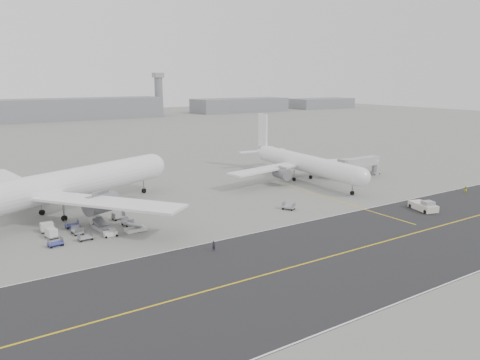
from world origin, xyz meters
TOP-DOWN VIEW (x-y plane):
  - ground at (0.00, 0.00)m, footprint 700.00×700.00m
  - taxiway at (5.02, -17.98)m, footprint 220.00×59.00m
  - horizon_buildings at (30.00, 260.00)m, footprint 520.00×28.00m
  - control_tower at (100.00, 265.00)m, footprint 7.00×7.00m
  - airliner_a at (-26.14, 27.30)m, footprint 58.46×57.19m
  - airliner_b at (38.23, 27.14)m, footprint 47.59×48.24m
  - pushback_tug at (39.63, -9.66)m, footprint 4.49×8.22m
  - jet_bridge at (54.18, 21.73)m, footprint 14.85×2.99m
  - gse_cluster at (-22.71, 14.55)m, footprint 22.02×17.50m
  - stray_dolly at (16.43, 6.36)m, footprint 2.59×3.04m
  - ground_crew_a at (-8.88, -6.02)m, footprint 0.64×0.45m
  - ground_crew_b at (60.78, -5.84)m, footprint 0.99×0.84m

SIDE VIEW (x-z plane):
  - ground at x=0.00m, z-range 0.00..0.00m
  - horizon_buildings at x=30.00m, z-range -14.00..14.00m
  - gse_cluster at x=-22.71m, z-range -0.92..0.92m
  - stray_dolly at x=16.43m, z-range -0.80..0.80m
  - taxiway at x=5.02m, z-range -0.01..0.03m
  - ground_crew_a at x=-8.88m, z-range 0.00..1.68m
  - ground_crew_b at x=60.78m, z-range 0.00..1.78m
  - pushback_tug at x=39.63m, z-range -0.21..2.11m
  - jet_bridge at x=54.18m, z-range 1.11..6.72m
  - airliner_b at x=38.23m, z-range -3.51..13.12m
  - airliner_a at x=-26.14m, z-range -4.52..16.77m
  - control_tower at x=100.00m, z-range 0.63..31.88m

